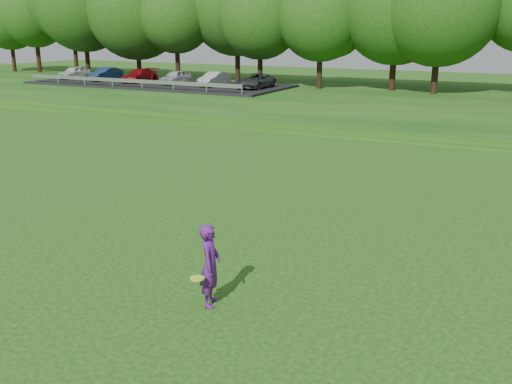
% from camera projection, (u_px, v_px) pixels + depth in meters
% --- Properties ---
extents(ground, '(140.00, 140.00, 0.00)m').
position_uv_depth(ground, '(137.00, 283.00, 12.95)').
color(ground, '#0D4711').
rests_on(ground, ground).
extents(berm, '(130.00, 30.00, 0.60)m').
position_uv_depth(berm, '(431.00, 102.00, 41.90)').
color(berm, '#0D4711').
rests_on(berm, ground).
extents(walking_path, '(130.00, 1.60, 0.04)m').
position_uv_depth(walking_path, '(378.00, 138.00, 30.03)').
color(walking_path, gray).
rests_on(walking_path, ground).
extents(parking_lot, '(24.00, 9.00, 1.38)m').
position_uv_depth(parking_lot, '(160.00, 80.00, 51.05)').
color(parking_lot, black).
rests_on(parking_lot, berm).
extents(woman, '(0.62, 1.02, 1.78)m').
position_uv_depth(woman, '(210.00, 265.00, 11.73)').
color(woman, '#5D1B7D').
rests_on(woman, ground).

